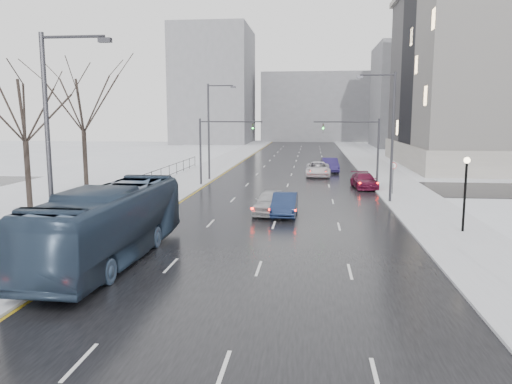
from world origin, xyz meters
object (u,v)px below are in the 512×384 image
(mast_signal_left, at_px, (211,144))
(no_uturn_sign, at_px, (393,169))
(sedan_right_near, at_px, (285,204))
(sedan_center_near, at_px, (271,202))
(tree_park_d, at_px, (30,211))
(streetlight_l_far, at_px, (211,127))
(lamppost_r_mid, at_px, (466,183))
(sedan_right_far, at_px, (364,181))
(bus, at_px, (110,223))
(sedan_right_distant, at_px, (330,165))
(streetlight_r_mid, at_px, (390,131))
(streetlight_l_near, at_px, (53,144))
(tree_park_e, at_px, (87,190))
(mast_signal_right, at_px, (366,145))
(sedan_right_cross, at_px, (318,169))

(mast_signal_left, bearing_deg, no_uturn_sign, -13.60)
(sedan_right_near, bearing_deg, sedan_center_near, 159.92)
(tree_park_d, bearing_deg, streetlight_l_far, 61.85)
(lamppost_r_mid, bearing_deg, mast_signal_left, 135.52)
(sedan_right_far, bearing_deg, sedan_right_near, -122.34)
(bus, xyz_separation_m, sedan_right_distant, (11.50, 38.66, -0.91))
(streetlight_r_mid, bearing_deg, streetlight_l_near, -129.24)
(streetlight_l_far, distance_m, no_uturn_sign, 19.41)
(streetlight_l_near, bearing_deg, bus, 65.45)
(tree_park_e, relative_size, mast_signal_left, 2.08)
(tree_park_d, height_order, mast_signal_right, mast_signal_right)
(mast_signal_left, relative_size, bus, 0.51)
(tree_park_d, relative_size, mast_signal_right, 1.92)
(mast_signal_right, distance_m, sedan_right_cross, 10.34)
(bus, bearing_deg, sedan_center_near, 62.76)
(sedan_center_near, bearing_deg, no_uturn_sign, 49.70)
(sedan_right_far, xyz_separation_m, sedan_right_distant, (-2.70, 13.39, 0.14))
(tree_park_e, distance_m, mast_signal_left, 12.29)
(mast_signal_left, distance_m, bus, 25.55)
(tree_park_e, relative_size, sedan_right_near, 2.92)
(tree_park_e, xyz_separation_m, bus, (11.20, -21.44, 1.80))
(tree_park_e, xyz_separation_m, mast_signal_right, (25.53, 4.00, 4.11))
(streetlight_l_far, height_order, mast_signal_left, streetlight_l_far)
(lamppost_r_mid, distance_m, no_uturn_sign, 14.13)
(sedan_right_far, bearing_deg, sedan_center_near, -126.34)
(tree_park_d, height_order, streetlight_r_mid, streetlight_r_mid)
(streetlight_l_near, xyz_separation_m, mast_signal_right, (15.49, 28.00, -1.51))
(mast_signal_left, height_order, sedan_right_far, mast_signal_left)
(sedan_right_cross, xyz_separation_m, sedan_right_far, (4.19, -8.98, -0.09))
(lamppost_r_mid, distance_m, sedan_center_near, 12.56)
(bus, height_order, sedan_right_far, bus)
(sedan_right_far, bearing_deg, sedan_right_distant, 95.25)
(sedan_right_cross, distance_m, sedan_right_far, 9.91)
(tree_park_e, relative_size, sedan_right_distant, 2.62)
(streetlight_l_far, distance_m, sedan_right_far, 16.65)
(sedan_right_far, bearing_deg, no_uturn_sign, -68.58)
(sedan_right_far, bearing_deg, lamppost_r_mid, -84.12)
(sedan_right_near, bearing_deg, sedan_right_distant, 82.66)
(mast_signal_left, height_order, no_uturn_sign, mast_signal_left)
(bus, height_order, sedan_right_cross, bus)
(lamppost_r_mid, distance_m, mast_signal_right, 18.41)
(sedan_center_near, distance_m, sedan_right_cross, 22.49)
(no_uturn_sign, relative_size, sedan_right_far, 0.55)
(tree_park_d, relative_size, lamppost_r_mid, 2.92)
(streetlight_r_mid, height_order, sedan_right_distant, streetlight_r_mid)
(sedan_center_near, bearing_deg, lamppost_r_mid, -16.20)
(streetlight_l_near, xyz_separation_m, sedan_right_near, (8.67, 14.21, -4.82))
(streetlight_l_far, distance_m, sedan_center_near, 19.60)
(tree_park_d, bearing_deg, sedan_right_far, 28.95)
(no_uturn_sign, distance_m, bus, 26.88)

